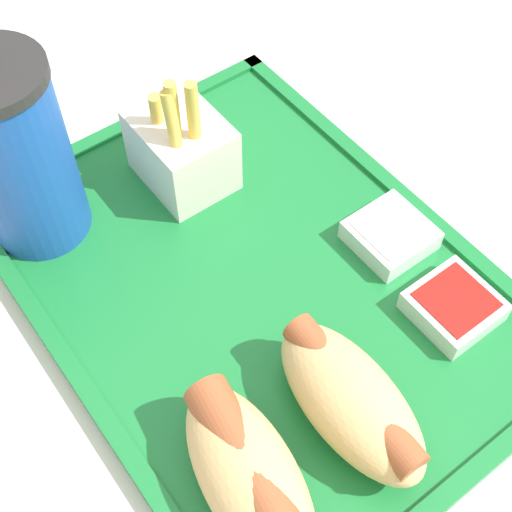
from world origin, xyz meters
The scene contains 8 objects.
dining_table centered at (0.00, 0.00, 0.37)m, with size 1.15×1.15×0.74m.
food_tray centered at (0.03, -0.01, 0.75)m, with size 0.38×0.28×0.01m.
soda_cup centered at (0.17, 0.08, 0.83)m, with size 0.07×0.07×0.18m.
hot_dog_far centered at (-0.08, 0.08, 0.78)m, with size 0.12×0.07×0.05m.
hot_dog_near centered at (-0.08, 0.01, 0.78)m, with size 0.12×0.06×0.05m.
fries_carton centered at (0.14, -0.02, 0.79)m, with size 0.07×0.06×0.10m.
sauce_cup_mayo centered at (0.00, -0.11, 0.76)m, with size 0.05×0.05×0.02m.
sauce_cup_ketchup centered at (-0.07, -0.10, 0.76)m, with size 0.05×0.05×0.02m.
Camera 1 is at (-0.19, 0.15, 1.17)m, focal length 50.00 mm.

